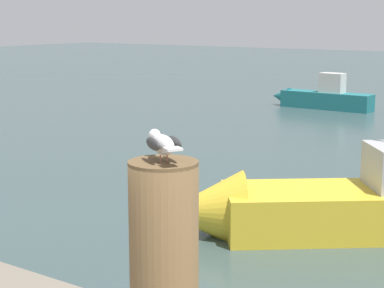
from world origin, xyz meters
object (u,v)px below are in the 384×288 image
boat_yellow (329,205)px  boat_teal (320,97)px  seagull (163,144)px  mooring_post (164,258)px

boat_yellow → boat_teal: 14.38m
seagull → boat_teal: bearing=112.5°
seagull → boat_teal: (-8.08, 19.55, -2.21)m
mooring_post → seagull: seagull is taller
boat_yellow → boat_teal: (-6.14, 13.01, -0.05)m
seagull → boat_yellow: size_ratio=0.07×
seagull → boat_teal: size_ratio=0.09×
mooring_post → boat_yellow: size_ratio=0.21×
boat_yellow → boat_teal: size_ratio=1.28×
seagull → boat_yellow: 7.16m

